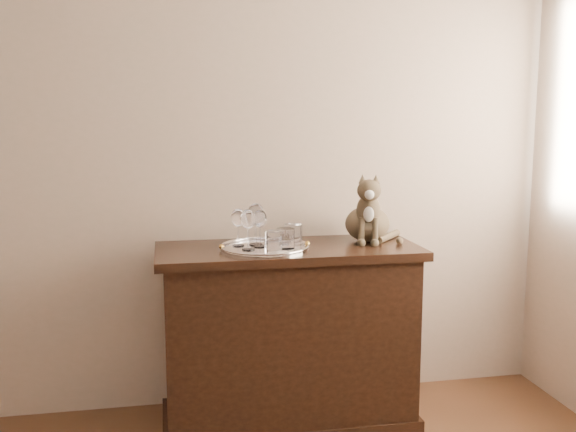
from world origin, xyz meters
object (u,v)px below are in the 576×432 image
tumbler_b (273,241)px  wine_glass_a (238,227)px  tray (265,248)px  wine_glass_d (260,228)px  wine_glass_c (248,230)px  wine_glass_b (256,224)px  sideboard (288,336)px  cat (368,207)px  tumbler_c (293,235)px  tumbler_a (286,239)px

tumbler_b → wine_glass_a: bearing=136.0°
tray → wine_glass_d: size_ratio=2.37×
wine_glass_c → tumbler_b: bearing=-20.5°
wine_glass_a → tumbler_b: bearing=-44.0°
wine_glass_b → wine_glass_c: 0.11m
sideboard → tray: size_ratio=3.00×
sideboard → wine_glass_c: (-0.19, -0.07, 0.52)m
wine_glass_b → tumbler_b: (0.06, -0.14, -0.05)m
wine_glass_d → cat: bearing=9.7°
cat → tumbler_b: bearing=-143.3°
wine_glass_a → cat: cat is taller
wine_glass_b → tumbler_b: size_ratio=2.25×
sideboard → tray: tray is taller
sideboard → wine_glass_d: size_ratio=7.12×
tumbler_c → wine_glass_a: bearing=174.7°
tray → wine_glass_a: wine_glass_a is taller
tray → sideboard: bearing=14.9°
wine_glass_b → tumbler_b: 0.16m
tumbler_c → cat: 0.40m
tumbler_b → cat: bearing=20.8°
wine_glass_c → tumbler_b: 0.12m
wine_glass_b → tumbler_c: wine_glass_b is taller
tumbler_c → sideboard: bearing=-176.4°
wine_glass_a → wine_glass_c: size_ratio=0.95×
wine_glass_d → tumbler_c: bearing=6.2°
tumbler_a → tumbler_c: (0.05, 0.08, 0.00)m
wine_glass_d → cat: (0.53, 0.09, 0.07)m
wine_glass_c → wine_glass_d: wine_glass_c is taller
sideboard → wine_glass_d: (-0.13, -0.02, 0.52)m
tray → wine_glass_a: 0.15m
wine_glass_d → tumbler_b: bearing=-64.6°
wine_glass_d → tumbler_a: size_ratio=1.87×
cat → wine_glass_b: bearing=-159.4°
wine_glass_a → tray: bearing=-25.5°
tumbler_a → tray: bearing=151.5°
tray → wine_glass_b: 0.12m
sideboard → wine_glass_b: 0.55m
tumbler_b → tumbler_c: tumbler_c is taller
tumbler_a → tumbler_b: tumbler_a is taller
wine_glass_c → wine_glass_d: (0.06, 0.05, -0.01)m
wine_glass_b → sideboard: bearing=-12.3°
wine_glass_c → sideboard: bearing=19.9°
wine_glass_d → wine_glass_b: bearing=104.5°
sideboard → tumbler_a: bearing=-109.8°
wine_glass_b → cat: 0.55m
wine_glass_a → cat: bearing=4.7°
wine_glass_b → tumbler_c: bearing=-10.3°
tray → wine_glass_a: size_ratio=2.35×
wine_glass_d → tumbler_c: size_ratio=1.78×
tray → wine_glass_a: (-0.11, 0.05, 0.09)m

